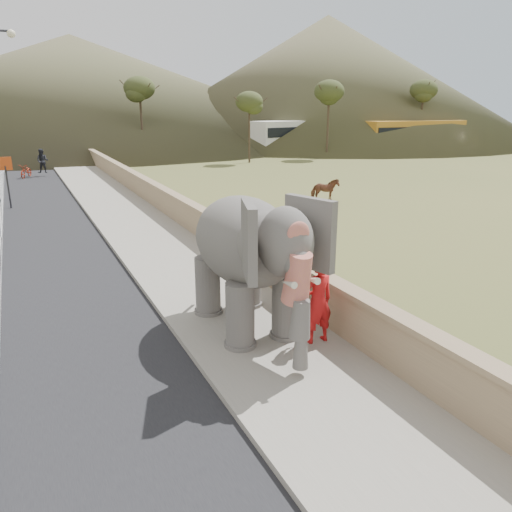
{
  "coord_description": "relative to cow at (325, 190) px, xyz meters",
  "views": [
    {
      "loc": [
        -4.09,
        -9.27,
        4.74
      ],
      "look_at": [
        0.2,
        -0.33,
        1.7
      ],
      "focal_mm": 35.0,
      "sensor_mm": 36.0,
      "label": 1
    }
  ],
  "objects": [
    {
      "name": "signboard",
      "position": [
        -14.32,
        4.79,
        1.07
      ],
      "size": [
        0.6,
        0.08,
        2.4
      ],
      "color": "#2D2D33",
      "rests_on": "ground"
    },
    {
      "name": "parapet",
      "position": [
        -8.17,
        -1.7,
        -0.02
      ],
      "size": [
        0.3,
        120.0,
        1.1
      ],
      "primitive_type": "cube",
      "color": "tan",
      "rests_on": "ground"
    },
    {
      "name": "ground",
      "position": [
        -9.82,
        -11.7,
        -0.57
      ],
      "size": [
        160.0,
        160.0,
        0.0
      ],
      "primitive_type": "plane",
      "color": "olive",
      "rests_on": "ground"
    },
    {
      "name": "bus_orange",
      "position": [
        22.75,
        18.62,
        0.98
      ],
      "size": [
        11.11,
        3.06,
        3.1
      ],
      "primitive_type": "cube",
      "rotation": [
        0.0,
        0.0,
        1.52
      ],
      "color": "#C07E21",
      "rests_on": "ground"
    },
    {
      "name": "elephant_and_man",
      "position": [
        -9.8,
        -11.91,
        1.03
      ],
      "size": [
        2.29,
        4.06,
        2.93
      ],
      "color": "slate",
      "rests_on": "ground"
    },
    {
      "name": "walkway",
      "position": [
        -9.82,
        -1.7,
        -0.5
      ],
      "size": [
        3.0,
        120.0,
        0.15
      ],
      "primitive_type": "cube",
      "color": "#9E9687",
      "rests_on": "ground"
    },
    {
      "name": "hill_right",
      "position": [
        26.18,
        40.3,
        7.43
      ],
      "size": [
        56.0,
        56.0,
        16.0
      ],
      "primitive_type": "cone",
      "color": "brown",
      "rests_on": "ground"
    },
    {
      "name": "motorcyclist",
      "position": [
        -12.78,
        15.62,
        0.15
      ],
      "size": [
        2.14,
        1.78,
        1.85
      ],
      "color": "maroon",
      "rests_on": "ground"
    },
    {
      "name": "trees",
      "position": [
        -7.3,
        17.61,
        3.14
      ],
      "size": [
        47.89,
        44.71,
        8.51
      ],
      "color": "#473828",
      "rests_on": "ground"
    },
    {
      "name": "cow",
      "position": [
        0.0,
        0.0,
        0.0
      ],
      "size": [
        1.48,
        1.01,
        1.15
      ],
      "primitive_type": "imported",
      "rotation": [
        0.0,
        0.0,
        1.26
      ],
      "color": "brown",
      "rests_on": "ground"
    },
    {
      "name": "hill_far",
      "position": [
        -4.82,
        58.3,
        6.43
      ],
      "size": [
        80.0,
        80.0,
        14.0
      ],
      "primitive_type": "cone",
      "color": "brown",
      "rests_on": "ground"
    },
    {
      "name": "distant_car",
      "position": [
        10.67,
        24.25,
        0.15
      ],
      "size": [
        4.28,
        1.83,
        1.44
      ],
      "primitive_type": "imported",
      "rotation": [
        0.0,
        0.0,
        1.54
      ],
      "color": "#B8B6BE",
      "rests_on": "ground"
    },
    {
      "name": "bus_white",
      "position": [
        12.65,
        23.85,
        0.98
      ],
      "size": [
        11.28,
        4.61,
        3.1
      ],
      "primitive_type": "cube",
      "rotation": [
        0.0,
        0.0,
        1.77
      ],
      "color": "white",
      "rests_on": "ground"
    }
  ]
}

